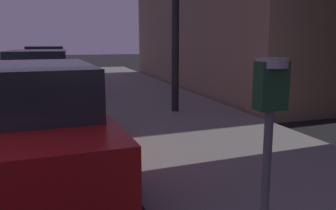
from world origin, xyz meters
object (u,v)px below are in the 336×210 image
(car_red, at_px, (22,123))
(car_blue, at_px, (45,62))
(parking_meter, at_px, (269,115))
(car_white, at_px, (39,76))

(car_red, bearing_deg, car_blue, 90.01)
(parking_meter, xyz_separation_m, car_blue, (-1.68, 15.35, -0.53))
(car_blue, bearing_deg, car_red, -89.99)
(parking_meter, relative_size, car_blue, 0.31)
(car_white, bearing_deg, car_red, -89.96)
(parking_meter, distance_m, car_white, 8.68)
(parking_meter, bearing_deg, car_red, 122.12)
(parking_meter, height_order, car_blue, parking_meter)
(car_red, distance_m, car_blue, 12.69)
(car_white, xyz_separation_m, car_blue, (0.00, 6.85, 0.00))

